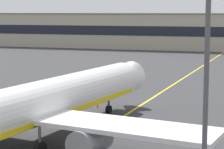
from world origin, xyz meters
name	(u,v)px	position (x,y,z in m)	size (l,w,h in m)	color
taxiway_centreline	(129,113)	(0.00, 30.00, 0.00)	(0.30, 180.00, 0.01)	yellow
airliner_foreground	(27,108)	(-4.58, 14.50, 3.37)	(32.35, 41.35, 11.65)	white
apron_lamp_post	(206,99)	(11.05, 5.09, 6.79)	(2.24, 0.90, 12.97)	#515156
safety_cone_by_nose_gear	(98,105)	(-4.43, 31.72, 0.26)	(0.44, 0.44, 0.55)	orange
terminal_building	(191,31)	(-5.62, 118.53, 5.42)	(143.10, 12.40, 10.82)	#B2A893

